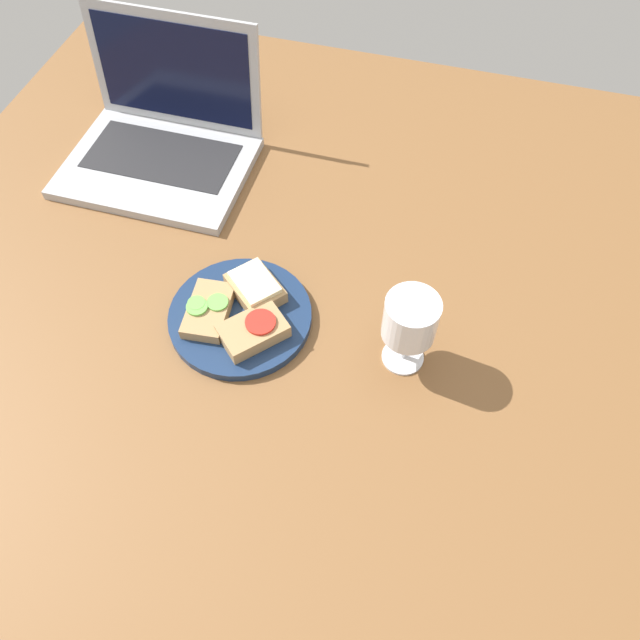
% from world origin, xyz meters
% --- Properties ---
extents(wooden_table, '(1.40, 1.40, 0.03)m').
position_xyz_m(wooden_table, '(0.00, 0.00, 0.01)').
color(wooden_table, brown).
rests_on(wooden_table, ground).
extents(plate, '(0.23, 0.23, 0.02)m').
position_xyz_m(plate, '(-0.04, -0.07, 0.04)').
color(plate, navy).
rests_on(plate, wooden_table).
extents(sandwich_with_cucumber, '(0.07, 0.11, 0.02)m').
position_xyz_m(sandwich_with_cucumber, '(-0.09, -0.08, 0.06)').
color(sandwich_with_cucumber, '#A88456').
rests_on(sandwich_with_cucumber, plate).
extents(sandwich_with_tomato, '(0.11, 0.12, 0.03)m').
position_xyz_m(sandwich_with_tomato, '(-0.01, -0.10, 0.06)').
color(sandwich_with_tomato, '#A88456').
rests_on(sandwich_with_tomato, plate).
extents(sandwich_with_cheese, '(0.11, 0.11, 0.03)m').
position_xyz_m(sandwich_with_cheese, '(-0.03, -0.02, 0.06)').
color(sandwich_with_cheese, '#A88456').
rests_on(sandwich_with_cheese, plate).
extents(wine_glass, '(0.08, 0.08, 0.14)m').
position_xyz_m(wine_glass, '(0.22, -0.07, 0.13)').
color(wine_glass, white).
rests_on(wine_glass, wooden_table).
extents(laptop, '(0.34, 0.28, 0.23)m').
position_xyz_m(laptop, '(-0.31, 0.25, 0.07)').
color(laptop, '#ADAFB5').
rests_on(laptop, wooden_table).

